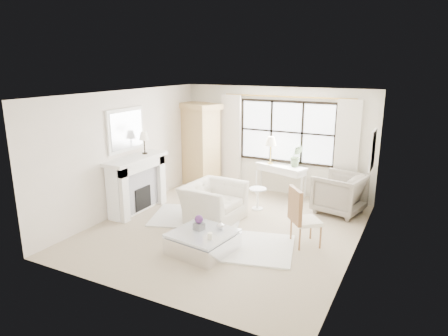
{
  "coord_description": "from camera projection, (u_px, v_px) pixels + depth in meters",
  "views": [
    {
      "loc": [
        3.41,
        -6.71,
        3.26
      ],
      "look_at": [
        -0.15,
        0.2,
        1.21
      ],
      "focal_mm": 32.0,
      "sensor_mm": 36.0,
      "label": 1
    }
  ],
  "objects": [
    {
      "name": "curtain_right",
      "position": [
        347.0,
        153.0,
        9.27
      ],
      "size": [
        0.55,
        0.1,
        2.47
      ],
      "primitive_type": "cube",
      "color": "beige",
      "rests_on": "ground"
    },
    {
      "name": "window_frame",
      "position": [
        286.0,
        132.0,
        9.91
      ],
      "size": [
        2.5,
        0.04,
        1.5
      ],
      "primitive_type": null,
      "color": "black",
      "rests_on": "wall_back"
    },
    {
      "name": "ceiling",
      "position": [
        226.0,
        94.0,
        7.42
      ],
      "size": [
        5.5,
        5.5,
        0.0
      ],
      "primitive_type": "plane",
      "rotation": [
        3.14,
        0.0,
        0.0
      ],
      "color": "white",
      "rests_on": "ground"
    },
    {
      "name": "art_canvas",
      "position": [
        372.0,
        150.0,
        8.09
      ],
      "size": [
        0.01,
        0.52,
        0.72
      ],
      "primitive_type": "cube",
      "color": "#C5B499",
      "rests_on": "wall_right"
    },
    {
      "name": "armoire",
      "position": [
        200.0,
        144.0,
        10.72
      ],
      "size": [
        1.3,
        1.05,
        2.24
      ],
      "rotation": [
        0.0,
        0.0,
        -0.37
      ],
      "color": "tan",
      "rests_on": "floor"
    },
    {
      "name": "curtain_left",
      "position": [
        231.0,
        142.0,
        10.6
      ],
      "size": [
        0.55,
        0.1,
        2.47
      ],
      "primitive_type": "cube",
      "color": "white",
      "rests_on": "ground"
    },
    {
      "name": "console_lamp",
      "position": [
        271.0,
        142.0,
        9.93
      ],
      "size": [
        0.28,
        0.28,
        0.69
      ],
      "color": "#B89740",
      "rests_on": "console_table"
    },
    {
      "name": "coffee_table",
      "position": [
        203.0,
        242.0,
        7.07
      ],
      "size": [
        1.13,
        1.13,
        0.38
      ],
      "rotation": [
        0.0,
        0.0,
        -0.13
      ],
      "color": "silver",
      "rests_on": "floor"
    },
    {
      "name": "coffee_vase",
      "position": [
        220.0,
        225.0,
        7.13
      ],
      "size": [
        0.18,
        0.18,
        0.15
      ],
      "primitive_type": "imported",
      "rotation": [
        0.0,
        0.0,
        0.32
      ],
      "color": "silver",
      "rests_on": "coffee_table"
    },
    {
      "name": "side_table",
      "position": [
        258.0,
        196.0,
        9.1
      ],
      "size": [
        0.4,
        0.4,
        0.51
      ],
      "color": "white",
      "rests_on": "floor"
    },
    {
      "name": "window_pane",
      "position": [
        287.0,
        132.0,
        9.91
      ],
      "size": [
        2.4,
        0.02,
        1.5
      ],
      "primitive_type": "cube",
      "color": "silver",
      "rests_on": "wall_back"
    },
    {
      "name": "fireplace",
      "position": [
        136.0,
        183.0,
        8.95
      ],
      "size": [
        0.58,
        1.66,
        1.26
      ],
      "color": "white",
      "rests_on": "ground"
    },
    {
      "name": "rug_right",
      "position": [
        243.0,
        246.0,
        7.28
      ],
      "size": [
        2.07,
        1.74,
        0.03
      ],
      "primitive_type": "cube",
      "rotation": [
        0.0,
        0.0,
        0.25
      ],
      "color": "white",
      "rests_on": "floor"
    },
    {
      "name": "mantel_lamp",
      "position": [
        144.0,
        137.0,
        8.96
      ],
      "size": [
        0.22,
        0.22,
        0.51
      ],
      "color": "black",
      "rests_on": "fireplace"
    },
    {
      "name": "orchid_plant",
      "position": [
        296.0,
        156.0,
        9.69
      ],
      "size": [
        0.35,
        0.31,
        0.53
      ],
      "primitive_type": "imported",
      "rotation": [
        0.0,
        0.0,
        0.31
      ],
      "color": "#556D48",
      "rests_on": "console_table"
    },
    {
      "name": "curtain_rod",
      "position": [
        287.0,
        97.0,
        9.64
      ],
      "size": [
        3.3,
        0.04,
        0.04
      ],
      "primitive_type": "cylinder",
      "rotation": [
        0.0,
        1.57,
        0.0
      ],
      "color": "gold",
      "rests_on": "wall_back"
    },
    {
      "name": "french_chair",
      "position": [
        304.0,
        229.0,
        7.32
      ],
      "size": [
        0.68,
        0.68,
        1.08
      ],
      "rotation": [
        0.0,
        0.0,
        2.26
      ],
      "color": "#9D6D42",
      "rests_on": "floor"
    },
    {
      "name": "pillar_candle",
      "position": [
        210.0,
        236.0,
        6.71
      ],
      "size": [
        0.08,
        0.08,
        0.12
      ],
      "primitive_type": "cylinder",
      "color": "white",
      "rests_on": "coffee_table"
    },
    {
      "name": "wall_left",
      "position": [
        126.0,
        152.0,
        8.87
      ],
      "size": [
        0.0,
        5.5,
        5.5
      ],
      "primitive_type": "plane",
      "rotation": [
        1.57,
        0.0,
        1.57
      ],
      "color": "white",
      "rests_on": "ground"
    },
    {
      "name": "mirror_glass",
      "position": [
        127.0,
        130.0,
        8.72
      ],
      "size": [
        0.02,
        1.0,
        0.8
      ],
      "primitive_type": "cube",
      "color": "silver",
      "rests_on": "wall_left"
    },
    {
      "name": "planter_flowers",
      "position": [
        199.0,
        219.0,
        7.07
      ],
      "size": [
        0.15,
        0.15,
        0.15
      ],
      "primitive_type": "sphere",
      "color": "#572B6B",
      "rests_on": "planter_box"
    },
    {
      "name": "wall_front",
      "position": [
        134.0,
        209.0,
        5.4
      ],
      "size": [
        5.0,
        0.0,
        5.0
      ],
      "primitive_type": "plane",
      "rotation": [
        -1.57,
        0.0,
        0.0
      ],
      "color": "beige",
      "rests_on": "ground"
    },
    {
      "name": "rug_left",
      "position": [
        197.0,
        217.0,
        8.69
      ],
      "size": [
        2.23,
        1.88,
        0.03
      ],
      "primitive_type": "cube",
      "rotation": [
        0.0,
        0.0,
        0.33
      ],
      "color": "silver",
      "rests_on": "floor"
    },
    {
      "name": "planter_box",
      "position": [
        199.0,
        226.0,
        7.11
      ],
      "size": [
        0.19,
        0.19,
        0.12
      ],
      "primitive_type": "cube",
      "rotation": [
        0.0,
        0.0,
        -0.21
      ],
      "color": "slate",
      "rests_on": "coffee_table"
    },
    {
      "name": "mirror_frame",
      "position": [
        126.0,
        130.0,
        8.73
      ],
      "size": [
        0.05,
        1.15,
        0.95
      ],
      "primitive_type": "cube",
      "color": "white",
      "rests_on": "wall_left"
    },
    {
      "name": "floor",
      "position": [
        226.0,
        229.0,
        8.11
      ],
      "size": [
        5.5,
        5.5,
        0.0
      ],
      "primitive_type": "plane",
      "color": "tan",
      "rests_on": "ground"
    },
    {
      "name": "wall_right",
      "position": [
        359.0,
        181.0,
        6.66
      ],
      "size": [
        0.0,
        5.5,
        5.5
      ],
      "primitive_type": "plane",
      "rotation": [
        1.57,
        0.0,
        -1.57
      ],
      "color": "silver",
      "rests_on": "ground"
    },
    {
      "name": "art_frame",
      "position": [
        373.0,
        150.0,
        8.08
      ],
      "size": [
        0.04,
        0.62,
        0.82
      ],
      "primitive_type": "cube",
      "color": "silver",
      "rests_on": "wall_right"
    },
    {
      "name": "club_armchair",
      "position": [
        213.0,
        202.0,
        8.46
      ],
      "size": [
        1.16,
        1.3,
        0.8
      ],
      "primitive_type": "imported",
      "rotation": [
        0.0,
        0.0,
        1.5
      ],
      "color": "silver",
      "rests_on": "floor"
    },
    {
      "name": "wingback_chair",
      "position": [
        339.0,
        193.0,
        8.88
      ],
      "size": [
        1.17,
        1.15,
        0.9
      ],
      "primitive_type": "imported",
      "rotation": [
        0.0,
        0.0,
        -1.79
      ],
      "color": "gray",
      "rests_on": "floor"
    },
    {
      "name": "console_table",
      "position": [
        281.0,
        180.0,
        10.03
      ],
      "size": [
        1.37,
        0.81,
        0.8
      ],
      "rotation": [
        0.0,
        0.0,
        -0.29
      ],
      "color": "white",
      "rests_on": "floor"
    },
    {
      "name": "wall_back",
      "position": [
        275.0,
        141.0,
        10.13
      ],
      "size": [
        5.0,
        0.0,
        5.0
      ],
      "primitive_type": "plane",
      "rotation": [
        1.57,
        0.0,
        0.0
      ],
      "color": "white",
      "rests_on": "ground"
    }
  ]
}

